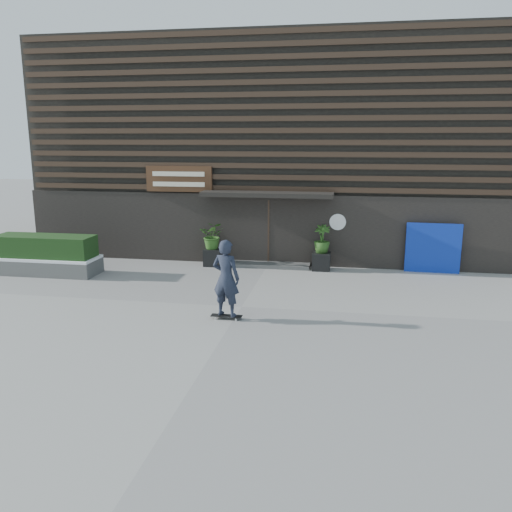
% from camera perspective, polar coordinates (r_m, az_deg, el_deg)
% --- Properties ---
extents(ground, '(80.00, 80.00, 0.00)m').
position_cam_1_polar(ground, '(13.99, -1.59, -5.58)').
color(ground, gray).
rests_on(ground, ground).
extents(entrance_step, '(3.00, 0.80, 0.12)m').
position_cam_1_polar(entrance_step, '(18.33, 1.23, -0.95)').
color(entrance_step, '#454542').
rests_on(entrance_step, ground).
extents(planter_pot_left, '(0.60, 0.60, 0.60)m').
position_cam_1_polar(planter_pot_left, '(18.46, -4.70, -0.13)').
color(planter_pot_left, black).
rests_on(planter_pot_left, ground).
extents(bamboo_left, '(0.86, 0.75, 0.96)m').
position_cam_1_polar(bamboo_left, '(18.30, -4.74, 2.26)').
color(bamboo_left, '#2D591E').
rests_on(bamboo_left, planter_pot_left).
extents(planter_pot_right, '(0.60, 0.60, 0.60)m').
position_cam_1_polar(planter_pot_right, '(17.91, 7.16, -0.58)').
color(planter_pot_right, black).
rests_on(planter_pot_right, ground).
extents(bamboo_right, '(0.54, 0.54, 0.96)m').
position_cam_1_polar(bamboo_right, '(17.74, 7.23, 1.87)').
color(bamboo_right, '#2D591E').
rests_on(bamboo_right, planter_pot_right).
extents(raised_bed, '(3.50, 1.20, 0.50)m').
position_cam_1_polar(raised_bed, '(18.68, -21.95, -1.02)').
color(raised_bed, '#4D4C4A').
rests_on(raised_bed, ground).
extents(snow_layer, '(3.50, 1.20, 0.08)m').
position_cam_1_polar(snow_layer, '(18.62, -22.03, -0.15)').
color(snow_layer, white).
rests_on(snow_layer, raised_bed).
extents(hedge, '(3.30, 1.00, 0.70)m').
position_cam_1_polar(hedge, '(18.55, -22.12, 1.02)').
color(hedge, '#163212').
rests_on(hedge, snow_layer).
extents(blue_tarp, '(1.77, 0.19, 1.66)m').
position_cam_1_polar(blue_tarp, '(18.31, 18.81, 0.82)').
color(blue_tarp, '#0C259D').
rests_on(blue_tarp, ground).
extents(building, '(18.00, 11.00, 8.00)m').
position_cam_1_polar(building, '(23.13, 3.30, 11.71)').
color(building, black).
rests_on(building, ground).
extents(skateboarder, '(0.79, 0.61, 2.02)m').
position_cam_1_polar(skateboarder, '(12.78, -3.30, -2.45)').
color(skateboarder, black).
rests_on(skateboarder, ground).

